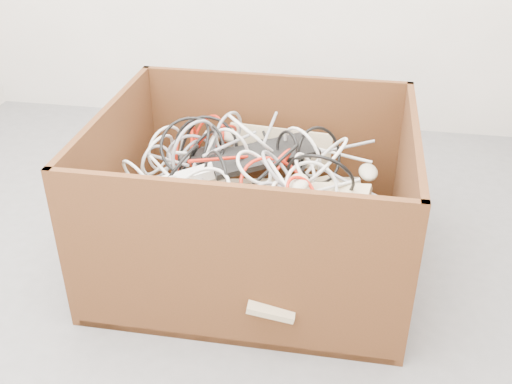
% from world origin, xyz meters
% --- Properties ---
extents(ground, '(3.00, 3.00, 0.00)m').
position_xyz_m(ground, '(0.00, 0.00, 0.00)').
color(ground, '#5B5A5D').
rests_on(ground, ground).
extents(cardboard_box, '(1.09, 0.91, 0.60)m').
position_xyz_m(cardboard_box, '(0.28, 0.17, 0.16)').
color(cardboard_box, '#402610').
rests_on(cardboard_box, ground).
extents(keyboard_pile, '(1.07, 0.85, 0.32)m').
position_xyz_m(keyboard_pile, '(0.32, 0.18, 0.28)').
color(keyboard_pile, '#C9BB8E').
rests_on(keyboard_pile, cardboard_box).
extents(mice_scatter, '(0.85, 0.67, 0.21)m').
position_xyz_m(mice_scatter, '(0.38, 0.11, 0.35)').
color(mice_scatter, '#B8AF94').
rests_on(mice_scatter, keyboard_pile).
extents(power_strip_left, '(0.29, 0.13, 0.12)m').
position_xyz_m(power_strip_left, '(0.02, 0.10, 0.37)').
color(power_strip_left, white).
rests_on(power_strip_left, keyboard_pile).
extents(power_strip_right, '(0.27, 0.22, 0.10)m').
position_xyz_m(power_strip_right, '(-0.00, 0.02, 0.33)').
color(power_strip_right, white).
rests_on(power_strip_right, keyboard_pile).
extents(vga_plug, '(0.06, 0.06, 0.03)m').
position_xyz_m(vga_plug, '(0.63, 0.04, 0.36)').
color(vga_plug, '#0C3BB5').
rests_on(vga_plug, keyboard_pile).
extents(cable_tangle, '(0.94, 0.78, 0.40)m').
position_xyz_m(cable_tangle, '(0.20, 0.20, 0.40)').
color(cable_tangle, silver).
rests_on(cable_tangle, keyboard_pile).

